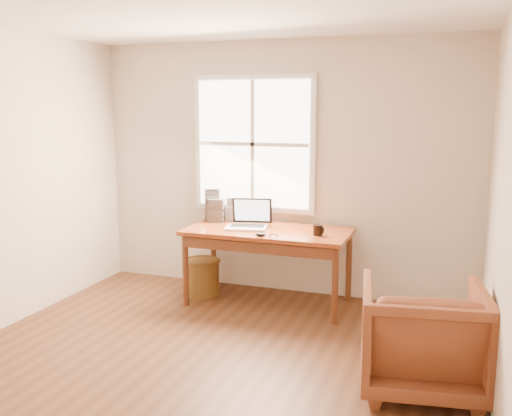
% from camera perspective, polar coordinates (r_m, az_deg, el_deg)
% --- Properties ---
extents(room_shell, '(4.04, 4.54, 2.64)m').
position_cam_1_polar(room_shell, '(3.99, -6.43, 1.18)').
color(room_shell, '#58331E').
rests_on(room_shell, ground).
extents(desk, '(1.60, 0.80, 0.04)m').
position_cam_1_polar(desk, '(5.58, 1.24, -2.34)').
color(desk, brown).
rests_on(desk, room_shell).
extents(armchair, '(0.93, 0.95, 0.76)m').
position_cam_1_polar(armchair, '(4.15, 16.28, -12.29)').
color(armchair, brown).
rests_on(armchair, room_shell).
extents(wicker_stool, '(0.41, 0.41, 0.36)m').
position_cam_1_polar(wicker_stool, '(5.98, -5.44, -6.96)').
color(wicker_stool, brown).
rests_on(wicker_stool, room_shell).
extents(laptop, '(0.49, 0.50, 0.30)m').
position_cam_1_polar(laptop, '(5.58, -0.99, -0.55)').
color(laptop, silver).
rests_on(laptop, desk).
extents(mouse, '(0.10, 0.06, 0.03)m').
position_cam_1_polar(mouse, '(5.27, 0.49, -2.67)').
color(mouse, black).
rests_on(mouse, desk).
extents(coffee_mug, '(0.12, 0.12, 0.10)m').
position_cam_1_polar(coffee_mug, '(5.34, 6.19, -2.20)').
color(coffee_mug, black).
rests_on(coffee_mug, desk).
extents(cd_stack_a, '(0.13, 0.12, 0.25)m').
position_cam_1_polar(cd_stack_a, '(5.98, -2.16, -0.10)').
color(cd_stack_a, silver).
rests_on(cd_stack_a, desk).
extents(cd_stack_b, '(0.18, 0.17, 0.24)m').
position_cam_1_polar(cd_stack_b, '(5.95, -3.97, -0.19)').
color(cd_stack_b, '#25252A').
rests_on(cd_stack_b, desk).
extents(cd_stack_c, '(0.19, 0.18, 0.34)m').
position_cam_1_polar(cd_stack_c, '(6.02, -4.40, 0.39)').
color(cd_stack_c, gray).
rests_on(cd_stack_c, desk).
extents(cd_stack_d, '(0.13, 0.11, 0.16)m').
position_cam_1_polar(cd_stack_d, '(5.98, -2.33, -0.54)').
color(cd_stack_d, silver).
rests_on(cd_stack_d, desk).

